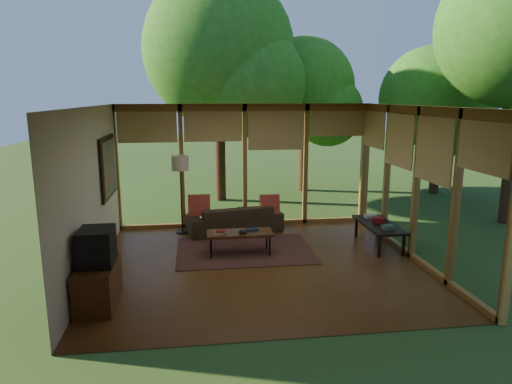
{
  "coord_description": "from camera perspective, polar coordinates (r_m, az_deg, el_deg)",
  "views": [
    {
      "loc": [
        -1.08,
        -7.4,
        2.87
      ],
      "look_at": [
        0.01,
        0.7,
        1.14
      ],
      "focal_mm": 32.0,
      "sensor_mm": 36.0,
      "label": 1
    }
  ],
  "objects": [
    {
      "name": "window_wall_back",
      "position": [
        10.07,
        -1.41,
        3.29
      ],
      "size": [
        5.5,
        0.12,
        2.7
      ],
      "primitive_type": "cube",
      "color": "olive",
      "rests_on": "ground"
    },
    {
      "name": "media_cabinet",
      "position": [
        6.82,
        -19.15,
        -10.86
      ],
      "size": [
        0.5,
        1.0,
        0.6
      ],
      "primitive_type": "cube",
      "color": "#542D16",
      "rests_on": "floor"
    },
    {
      "name": "coffee_table",
      "position": [
        8.38,
        -2.06,
        -5.24
      ],
      "size": [
        1.2,
        0.5,
        0.43
      ],
      "color": "#542D16",
      "rests_on": "floor"
    },
    {
      "name": "wall_painting",
      "position": [
        9.05,
        -17.98,
        3.0
      ],
      "size": [
        0.06,
        1.35,
        1.15
      ],
      "color": "black",
      "rests_on": "wall_left"
    },
    {
      "name": "console_book_b",
      "position": [
        9.15,
        15.04,
        -3.42
      ],
      "size": [
        0.26,
        0.23,
        0.1
      ],
      "primitive_type": "cube",
      "rotation": [
        0.0,
        0.0,
        -0.33
      ],
      "color": "maroon",
      "rests_on": "side_console"
    },
    {
      "name": "console_book_c",
      "position": [
        9.51,
        14.12,
        -2.91
      ],
      "size": [
        0.23,
        0.17,
        0.06
      ],
      "primitive_type": "cube",
      "rotation": [
        0.0,
        0.0,
        -0.01
      ],
      "color": "#BCB6AA",
      "rests_on": "side_console"
    },
    {
      "name": "floor_lamp",
      "position": [
        9.59,
        -9.45,
        3.03
      ],
      "size": [
        0.36,
        0.36,
        1.65
      ],
      "color": "black",
      "rests_on": "floor"
    },
    {
      "name": "tree_ne",
      "position": [
        14.02,
        6.08,
        12.78
      ],
      "size": [
        2.97,
        2.97,
        4.58
      ],
      "color": "#3E2416",
      "rests_on": "ground"
    },
    {
      "name": "tree_far",
      "position": [
        14.38,
        21.1,
        10.8
      ],
      "size": [
        3.01,
        3.01,
        4.29
      ],
      "color": "#3E2416",
      "rests_on": "ground"
    },
    {
      "name": "side_console",
      "position": [
        9.13,
        15.13,
        -4.09
      ],
      "size": [
        0.6,
        1.4,
        0.46
      ],
      "color": "black",
      "rests_on": "floor"
    },
    {
      "name": "pillow_right",
      "position": [
        9.75,
        1.73,
        -1.58
      ],
      "size": [
        0.41,
        0.22,
        0.43
      ],
      "primitive_type": "cube",
      "rotation": [
        -0.21,
        0.0,
        0.0
      ],
      "color": "maroon",
      "rests_on": "sofa"
    },
    {
      "name": "television",
      "position": [
        6.63,
        -19.3,
        -6.46
      ],
      "size": [
        0.45,
        0.55,
        0.5
      ],
      "primitive_type": "cube",
      "color": "black",
      "rests_on": "media_cabinet"
    },
    {
      "name": "ct_book_lower",
      "position": [
        8.29,
        -4.44,
        -5.1
      ],
      "size": [
        0.21,
        0.16,
        0.03
      ],
      "primitive_type": "cube",
      "rotation": [
        0.0,
        0.0,
        0.08
      ],
      "color": "#BCB6AA",
      "rests_on": "coffee_table"
    },
    {
      "name": "ct_book_side",
      "position": [
        8.47,
        -0.42,
        -4.69
      ],
      "size": [
        0.22,
        0.17,
        0.03
      ],
      "primitive_type": "cube",
      "rotation": [
        0.0,
        0.0,
        0.07
      ],
      "color": "#151F2F",
      "rests_on": "coffee_table"
    },
    {
      "name": "pillow_left",
      "position": [
        9.62,
        -7.13,
        -1.72
      ],
      "size": [
        0.46,
        0.24,
        0.48
      ],
      "primitive_type": "cube",
      "rotation": [
        -0.21,
        0.0,
        0.0
      ],
      "color": "maroon",
      "rests_on": "sofa"
    },
    {
      "name": "floor",
      "position": [
        8.01,
        0.63,
        -9.02
      ],
      "size": [
        5.5,
        5.5,
        0.0
      ],
      "primitive_type": "plane",
      "color": "brown",
      "rests_on": "ground"
    },
    {
      "name": "exterior_lawn",
      "position": [
        18.11,
        22.58,
        1.9
      ],
      "size": [
        40.0,
        40.0,
        0.0
      ],
      "primitive_type": "plane",
      "color": "#2D4A1C",
      "rests_on": "ground"
    },
    {
      "name": "tree_nw",
      "position": [
        12.67,
        -4.71,
        17.25
      ],
      "size": [
        4.0,
        4.0,
        6.05
      ],
      "color": "#3E2416",
      "rests_on": "ground"
    },
    {
      "name": "ceiling",
      "position": [
        7.48,
        0.68,
        10.67
      ],
      "size": [
        5.5,
        5.5,
        0.0
      ],
      "primitive_type": "plane",
      "rotation": [
        3.14,
        0.0,
        0.0
      ],
      "color": "silver",
      "rests_on": "ground"
    },
    {
      "name": "ct_bowl",
      "position": [
        8.27,
        -1.64,
        -4.96
      ],
      "size": [
        0.16,
        0.16,
        0.07
      ],
      "primitive_type": "ellipsoid",
      "color": "black",
      "rests_on": "coffee_table"
    },
    {
      "name": "sofa",
      "position": [
        9.78,
        -2.68,
        -3.34
      ],
      "size": [
        2.1,
        1.15,
        0.58
      ],
      "primitive_type": "imported",
      "rotation": [
        0.0,
        0.0,
        3.34
      ],
      "color": "#34291A",
      "rests_on": "floor"
    },
    {
      "name": "console_book_a",
      "position": [
        8.75,
        16.16,
        -4.27
      ],
      "size": [
        0.22,
        0.17,
        0.08
      ],
      "primitive_type": "cube",
      "rotation": [
        0.0,
        0.0,
        0.09
      ],
      "color": "#38634F",
      "rests_on": "side_console"
    },
    {
      "name": "wall_front",
      "position": [
        5.24,
        4.61,
        -4.91
      ],
      "size": [
        5.5,
        0.04,
        2.7
      ],
      "primitive_type": "cube",
      "color": "silver",
      "rests_on": "ground"
    },
    {
      "name": "wall_left",
      "position": [
        7.74,
        -19.95,
        -0.08
      ],
      "size": [
        0.04,
        5.0,
        2.7
      ],
      "primitive_type": "cube",
      "color": "silver",
      "rests_on": "ground"
    },
    {
      "name": "rug",
      "position": [
        8.68,
        -1.43,
        -7.3
      ],
      "size": [
        2.53,
        1.79,
        0.01
      ],
      "primitive_type": "cube",
      "color": "brown",
      "rests_on": "floor"
    },
    {
      "name": "window_wall_right",
      "position": [
        8.47,
        19.39,
        0.95
      ],
      "size": [
        0.12,
        5.0,
        2.7
      ],
      "primitive_type": "cube",
      "color": "olive",
      "rests_on": "ground"
    },
    {
      "name": "ct_book_upper",
      "position": [
        8.28,
        -4.44,
        -4.9
      ],
      "size": [
        0.19,
        0.15,
        0.03
      ],
      "primitive_type": "cube",
      "rotation": [
        0.0,
        0.0,
        -0.07
      ],
      "color": "maroon",
      "rests_on": "coffee_table"
    }
  ]
}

